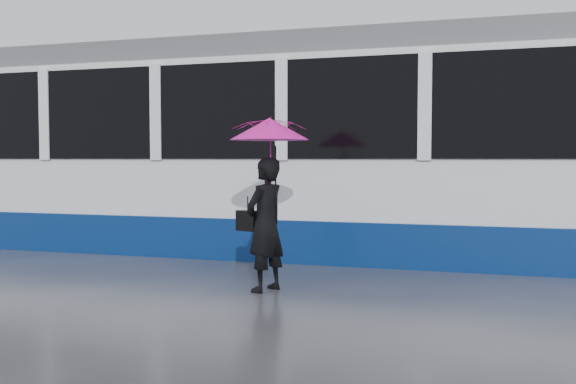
% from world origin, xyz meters
% --- Properties ---
extents(ground, '(90.00, 90.00, 0.00)m').
position_xyz_m(ground, '(0.00, 0.00, 0.00)').
color(ground, '#2D2D33').
rests_on(ground, ground).
extents(rails, '(34.00, 1.51, 0.02)m').
position_xyz_m(rails, '(0.00, 2.50, 0.01)').
color(rails, '#3F3D38').
rests_on(rails, ground).
extents(tram, '(26.00, 2.56, 3.35)m').
position_xyz_m(tram, '(-2.90, 2.50, 1.64)').
color(tram, white).
rests_on(tram, ground).
extents(woman, '(0.54, 0.65, 1.52)m').
position_xyz_m(woman, '(1.02, -0.64, 0.76)').
color(woman, black).
rests_on(woman, ground).
extents(umbrella, '(1.15, 1.15, 1.02)m').
position_xyz_m(umbrella, '(1.07, -0.64, 1.66)').
color(umbrella, '#F71486').
rests_on(umbrella, ground).
extents(handbag, '(0.30, 0.21, 0.41)m').
position_xyz_m(handbag, '(0.80, -0.62, 0.80)').
color(handbag, black).
rests_on(handbag, ground).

